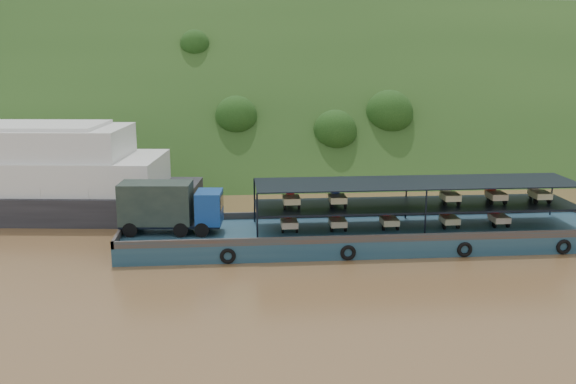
{
  "coord_description": "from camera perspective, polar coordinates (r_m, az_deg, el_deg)",
  "views": [
    {
      "loc": [
        -6.17,
        -44.33,
        13.88
      ],
      "look_at": [
        -2.0,
        3.0,
        3.2
      ],
      "focal_mm": 40.0,
      "sensor_mm": 36.0,
      "label": 1
    }
  ],
  "objects": [
    {
      "name": "ground",
      "position": [
        46.86,
        2.77,
        -4.58
      ],
      "size": [
        160.0,
        160.0,
        0.0
      ],
      "primitive_type": "plane",
      "color": "brown",
      "rests_on": "ground"
    },
    {
      "name": "hillside",
      "position": [
        81.75,
        -0.64,
        2.89
      ],
      "size": [
        140.0,
        39.6,
        39.6
      ],
      "primitive_type": "cube",
      "rotation": [
        0.79,
        0.0,
        0.0
      ],
      "color": "#1B3613",
      "rests_on": "ground"
    },
    {
      "name": "cargo_barge",
      "position": [
        46.34,
        5.2,
        -3.28
      ],
      "size": [
        35.0,
        7.18,
        4.79
      ],
      "color": "#15344A",
      "rests_on": "ground"
    }
  ]
}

